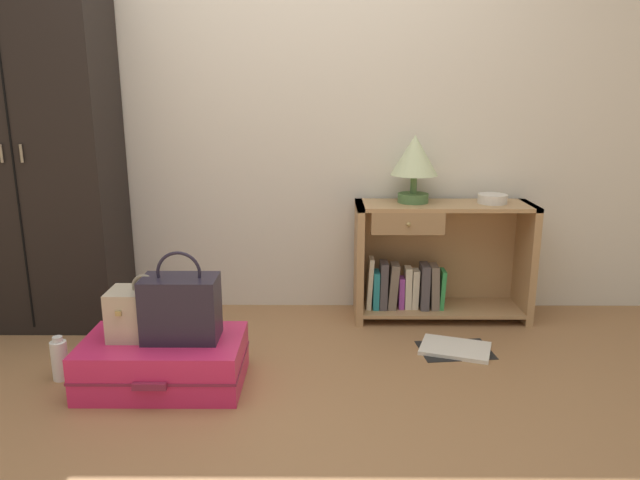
{
  "coord_description": "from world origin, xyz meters",
  "views": [
    {
      "loc": [
        0.21,
        -1.96,
        1.28
      ],
      "look_at": [
        0.19,
        0.9,
        0.55
      ],
      "focal_mm": 33.28,
      "sensor_mm": 36.0,
      "label": 1
    }
  ],
  "objects": [
    {
      "name": "ground_plane",
      "position": [
        0.0,
        0.0,
        0.0
      ],
      "size": [
        9.0,
        9.0,
        0.0
      ],
      "primitive_type": "plane",
      "color": "#9E7047"
    },
    {
      "name": "handbag",
      "position": [
        -0.41,
        0.45,
        0.36
      ],
      "size": [
        0.33,
        0.19,
        0.4
      ],
      "color": "#231E2D",
      "rests_on": "suitcase_large"
    },
    {
      "name": "suitcase_large",
      "position": [
        -0.5,
        0.44,
        0.11
      ],
      "size": [
        0.71,
        0.45,
        0.22
      ],
      "color": "#DB2860",
      "rests_on": "ground_plane"
    },
    {
      "name": "bookshelf",
      "position": [
        0.83,
        1.28,
        0.32
      ],
      "size": [
        0.98,
        0.33,
        0.67
      ],
      "color": "tan",
      "rests_on": "ground_plane"
    },
    {
      "name": "bottle",
      "position": [
        -0.98,
        0.49,
        0.1
      ],
      "size": [
        0.07,
        0.07,
        0.21
      ],
      "color": "white",
      "rests_on": "ground_plane"
    },
    {
      "name": "train_case",
      "position": [
        -0.57,
        0.47,
        0.33
      ],
      "size": [
        0.31,
        0.2,
        0.29
      ],
      "color": "#B7A88E",
      "rests_on": "suitcase_large"
    },
    {
      "name": "table_lamp",
      "position": [
        0.71,
        1.3,
        0.91
      ],
      "size": [
        0.26,
        0.26,
        0.37
      ],
      "color": "#4C7542",
      "rests_on": "bookshelf"
    },
    {
      "name": "wardrobe",
      "position": [
        -1.34,
        1.2,
        0.97
      ],
      "size": [
        0.83,
        0.47,
        1.95
      ],
      "color": "black",
      "rests_on": "ground_plane"
    },
    {
      "name": "back_wall",
      "position": [
        0.0,
        1.5,
        1.3
      ],
      "size": [
        6.4,
        0.1,
        2.6
      ],
      "primitive_type": "cube",
      "color": "silver",
      "rests_on": "ground_plane"
    },
    {
      "name": "bowl",
      "position": [
        1.14,
        1.28,
        0.69
      ],
      "size": [
        0.16,
        0.16,
        0.05
      ],
      "primitive_type": "cylinder",
      "color": "silver",
      "rests_on": "bookshelf"
    },
    {
      "name": "open_book_on_floor",
      "position": [
        0.88,
        0.81,
        0.01
      ],
      "size": [
        0.4,
        0.33,
        0.02
      ],
      "color": "white",
      "rests_on": "ground_plane"
    }
  ]
}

